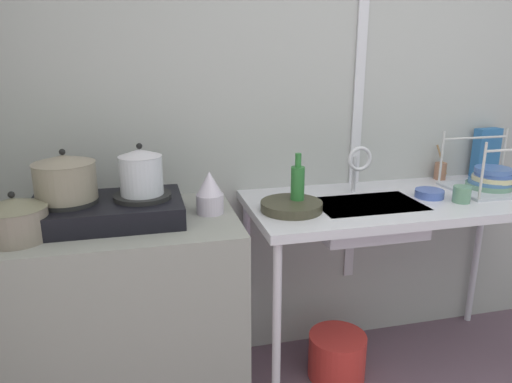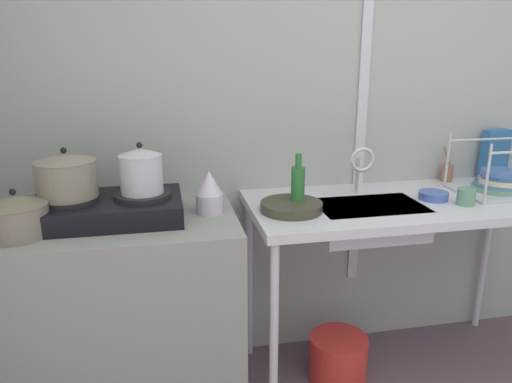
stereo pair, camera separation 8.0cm
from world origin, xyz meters
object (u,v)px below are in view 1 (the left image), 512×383
Objects in this scene: faucet at (358,162)px; bottle_by_sink at (298,186)px; percolator at (210,193)px; sink_basin at (367,218)px; pot_beside_stove at (15,219)px; frying_pan at (291,206)px; cup_by_rack at (462,194)px; small_bowl_on_drainboard at (429,194)px; bucket_on_floor at (337,355)px; stove at (107,210)px; cereal_box at (486,153)px; utensil_jar at (440,170)px; pot_on_left_burner at (65,177)px; pot_on_right_burner at (141,172)px; dish_rack at (491,180)px.

bottle_by_sink reaches higher than faucet.
sink_basin is (0.71, -0.04, -0.16)m from percolator.
frying_pan is at bearing 4.04° from pot_beside_stove.
cup_by_rack reaches higher than small_bowl_on_drainboard.
faucet is 0.97× the size of bottle_by_sink.
small_bowl_on_drainboard is 0.47× the size of bucket_on_floor.
faucet is (1.14, 0.10, 0.11)m from stove.
percolator is 0.69× the size of cereal_box.
sink_basin is at bearing -152.00° from utensil_jar.
sink_basin is 0.34m from small_bowl_on_drainboard.
frying_pan is 0.94× the size of bucket_on_floor.
cereal_box is at bearing 7.13° from pot_on_left_burner.
pot_on_right_burner reaches higher than cup_by_rack.
faucet is 0.69m from dish_rack.
pot_on_right_burner reaches higher than faucet.
stove reaches higher than sink_basin.
cereal_box reaches higher than pot_beside_stove.
pot_beside_stove and utensil_jar have the same top height.
faucet is at bearing 5.85° from pot_on_right_burner.
cereal_box is 1.34m from bucket_on_floor.
pot_on_right_burner is 2.64× the size of cup_by_rack.
pot_on_left_burner is 1.31× the size of percolator.
bucket_on_floor is at bearing -0.93° from stove.
pot_on_left_burner is 0.92m from frying_pan.
dish_rack is at bearing 3.82° from pot_beside_stove.
frying_pan is 0.68× the size of dish_rack.
small_bowl_on_drainboard is (1.59, -0.02, -0.17)m from pot_on_left_burner.
small_bowl_on_drainboard is (1.30, -0.02, -0.18)m from pot_on_right_burner.
sink_basin is at bearing -2.04° from stove.
pot_beside_stove is 1.07m from frying_pan.
cereal_box is (1.54, 0.26, 0.04)m from percolator.
pot_on_right_burner is 1.67m from dish_rack.
dish_rack reaches higher than cereal_box.
bucket_on_floor is at bearing -157.33° from utensil_jar.
pot_on_left_burner is at bearing -179.52° from dish_rack.
dish_rack is (1.81, 0.02, 0.00)m from stove.
pot_on_right_burner reaches higher than pot_on_left_burner.
pot_on_left_burner is 0.61× the size of dish_rack.
percolator reaches higher than small_bowl_on_drainboard.
pot_on_left_burner is 0.29m from pot_on_right_burner.
frying_pan is (1.07, 0.08, -0.06)m from pot_beside_stove.
cup_by_rack is at bearing -5.10° from frying_pan.
stove is 7.53× the size of cup_by_rack.
bottle_by_sink is at bearing -178.35° from bucket_on_floor.
pot_on_right_burner is at bearing -174.15° from faucet.
sink_basin is (1.43, 0.08, -0.15)m from pot_beside_stove.
bottle_by_sink is 1.33× the size of utensil_jar.
pot_on_right_burner is at bearing -170.41° from utensil_jar.
cereal_box is at bearing 7.64° from stove.
cereal_box reaches higher than percolator.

